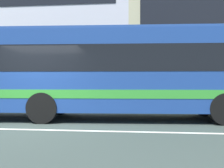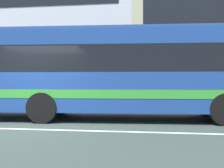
% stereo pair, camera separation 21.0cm
% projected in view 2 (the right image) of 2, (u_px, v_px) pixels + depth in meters
% --- Properties ---
extents(ground_plane, '(160.00, 160.00, 0.00)m').
position_uv_depth(ground_plane, '(25.00, 129.00, 7.32)').
color(ground_plane, '#38443F').
extents(lane_centre_line, '(60.00, 0.16, 0.01)m').
position_uv_depth(lane_centre_line, '(25.00, 129.00, 7.32)').
color(lane_centre_line, silver).
rests_on(lane_centre_line, ground_plane).
extents(apartment_block_left, '(21.27, 10.81, 13.71)m').
position_uv_depth(apartment_block_left, '(19.00, 22.00, 23.78)').
color(apartment_block_left, silver).
rests_on(apartment_block_left, ground_plane).
extents(transit_bus, '(12.17, 3.11, 3.17)m').
position_uv_depth(transit_bus, '(73.00, 71.00, 9.42)').
color(transit_bus, navy).
rests_on(transit_bus, ground_plane).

